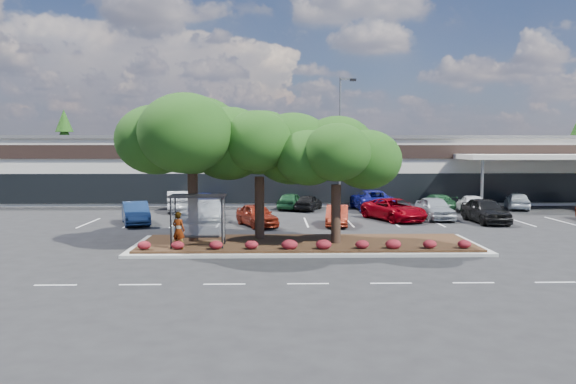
{
  "coord_description": "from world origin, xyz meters",
  "views": [
    {
      "loc": [
        -3.66,
        -25.1,
        5.24
      ],
      "look_at": [
        -2.9,
        7.56,
        2.6
      ],
      "focal_mm": 35.0,
      "sensor_mm": 36.0,
      "label": 1
    }
  ],
  "objects": [
    {
      "name": "ground",
      "position": [
        0.0,
        0.0,
        0.0
      ],
      "size": [
        160.0,
        160.0,
        0.0
      ],
      "primitive_type": "plane",
      "color": "black",
      "rests_on": "ground"
    },
    {
      "name": "retail_store",
      "position": [
        0.06,
        33.91,
        3.15
      ],
      "size": [
        80.4,
        25.2,
        6.25
      ],
      "color": "silver",
      "rests_on": "ground"
    },
    {
      "name": "landscape_island",
      "position": [
        -2.0,
        4.0,
        0.12
      ],
      "size": [
        18.0,
        6.0,
        0.26
      ],
      "color": "#9F9F9A",
      "rests_on": "ground"
    },
    {
      "name": "lane_markings",
      "position": [
        -0.14,
        10.42,
        0.01
      ],
      "size": [
        33.12,
        20.06,
        0.01
      ],
      "color": "silver",
      "rests_on": "ground"
    },
    {
      "name": "shrub_row",
      "position": [
        -2.0,
        1.9,
        0.51
      ],
      "size": [
        17.0,
        0.8,
        0.5
      ],
      "primitive_type": null,
      "color": "maroon",
      "rests_on": "landscape_island"
    },
    {
      "name": "bus_shelter",
      "position": [
        -7.5,
        2.95,
        2.31
      ],
      "size": [
        2.75,
        1.55,
        2.59
      ],
      "color": "black",
      "rests_on": "landscape_island"
    },
    {
      "name": "island_tree_west",
      "position": [
        -8.0,
        4.5,
        4.21
      ],
      "size": [
        7.2,
        7.2,
        7.89
      ],
      "primitive_type": null,
      "color": "#153B10",
      "rests_on": "landscape_island"
    },
    {
      "name": "island_tree_mid",
      "position": [
        -4.5,
        5.2,
        3.92
      ],
      "size": [
        6.6,
        6.6,
        7.32
      ],
      "primitive_type": null,
      "color": "#153B10",
      "rests_on": "landscape_island"
    },
    {
      "name": "island_tree_east",
      "position": [
        -0.5,
        3.7,
        3.51
      ],
      "size": [
        5.8,
        5.8,
        6.5
      ],
      "primitive_type": null,
      "color": "#153B10",
      "rests_on": "landscape_island"
    },
    {
      "name": "conifer_north_west",
      "position": [
        -30.0,
        46.0,
        5.0
      ],
      "size": [
        4.4,
        4.4,
        10.0
      ],
      "primitive_type": "cone",
      "color": "#153B10",
      "rests_on": "ground"
    },
    {
      "name": "person_waiting",
      "position": [
        -8.36,
        2.1,
        1.18
      ],
      "size": [
        0.79,
        0.66,
        1.83
      ],
      "primitive_type": "imported",
      "rotation": [
        0.0,
        0.0,
        2.75
      ],
      "color": "#594C47",
      "rests_on": "landscape_island"
    },
    {
      "name": "light_pole",
      "position": [
        1.34,
        17.1,
        4.64
      ],
      "size": [
        1.41,
        0.76,
        10.44
      ],
      "rotation": [
        0.0,
        0.0,
        -0.32
      ],
      "color": "#9F9F9A",
      "rests_on": "ground"
    },
    {
      "name": "car_0",
      "position": [
        -13.08,
        12.77,
        0.76
      ],
      "size": [
        2.98,
        4.91,
        1.53
      ],
      "primitive_type": "imported",
      "rotation": [
        0.0,
        0.0,
        0.32
      ],
      "color": "navy",
      "rests_on": "ground"
    },
    {
      "name": "car_1",
      "position": [
        -8.92,
        14.73,
        0.75
      ],
      "size": [
        3.06,
        4.73,
        1.5
      ],
      "primitive_type": "imported",
      "rotation": [
        0.0,
        0.0,
        -0.32
      ],
      "color": "silver",
      "rests_on": "ground"
    },
    {
      "name": "car_2",
      "position": [
        -8.36,
        14.96,
        0.7
      ],
      "size": [
        2.33,
        4.49,
        1.41
      ],
      "primitive_type": "imported",
      "rotation": [
        0.0,
        0.0,
        0.2
      ],
      "color": "silver",
      "rests_on": "ground"
    },
    {
      "name": "car_3",
      "position": [
        -4.86,
        11.73,
        0.74
      ],
      "size": [
        3.31,
        4.67,
        1.48
      ],
      "primitive_type": "imported",
      "rotation": [
        0.0,
        0.0,
        0.41
      ],
      "color": "maroon",
      "rests_on": "ground"
    },
    {
      "name": "car_4",
      "position": [
        0.48,
        11.86,
        0.67
      ],
      "size": [
        1.95,
        4.24,
        1.35
      ],
      "primitive_type": "imported",
      "rotation": [
        0.0,
        0.0,
        -0.13
      ],
      "color": "maroon",
      "rests_on": "ground"
    },
    {
      "name": "car_5",
      "position": [
        4.82,
        14.44,
        0.77
      ],
      "size": [
        4.47,
        6.13,
        1.55
      ],
      "primitive_type": "imported",
      "rotation": [
        0.0,
        0.0,
        0.38
      ],
      "color": "#88000B",
      "rests_on": "ground"
    },
    {
      "name": "car_6",
      "position": [
        7.9,
        14.95,
        0.81
      ],
      "size": [
        2.14,
        4.84,
        1.62
      ],
      "primitive_type": "imported",
      "rotation": [
        0.0,
        0.0,
        0.05
      ],
      "color": "#999FA5",
      "rests_on": "ground"
    },
    {
      "name": "car_7",
      "position": [
        10.87,
        13.03,
        0.86
      ],
      "size": [
        2.28,
        5.13,
        1.72
      ],
      "primitive_type": "imported",
      "rotation": [
        0.0,
        0.0,
        0.05
      ],
      "color": "black",
      "rests_on": "ground"
    },
    {
      "name": "car_9",
      "position": [
        -9.61,
        20.11,
        0.78
      ],
      "size": [
        4.08,
        5.78,
        1.56
      ],
      "primitive_type": "imported",
      "rotation": [
        0.0,
        0.0,
        3.54
      ],
      "color": "navy",
      "rests_on": "ground"
    },
    {
      "name": "car_10",
      "position": [
        -11.48,
        20.29,
        0.84
      ],
      "size": [
        2.68,
        5.33,
        1.68
      ],
      "primitive_type": "imported",
      "rotation": [
        0.0,
        0.0,
        3.33
      ],
      "color": "#B2B2B2",
      "rests_on": "ground"
    },
    {
      "name": "car_11",
      "position": [
        -0.89,
        20.86,
        0.66
      ],
      "size": [
        2.72,
        4.18,
        1.32
      ],
      "primitive_type": "imported",
      "rotation": [
        0.0,
        0.0,
        2.82
      ],
      "color": "black",
      "rests_on": "ground"
    },
    {
      "name": "car_12",
      "position": [
        -2.31,
        21.66,
        0.71
      ],
      "size": [
        2.74,
        4.46,
        1.42
      ],
      "primitive_type": "imported",
      "rotation": [
        0.0,
        0.0,
        2.87
      ],
      "color": "#1D502B",
      "rests_on": "ground"
    },
    {
      "name": "car_13",
      "position": [
        4.33,
        20.85,
        0.85
      ],
      "size": [
        3.14,
        6.26,
        1.7
      ],
      "primitive_type": "imported",
      "rotation": [
        0.0,
        0.0,
        3.19
      ],
      "color": "navy",
      "rests_on": "ground"
    },
    {
      "name": "car_14",
      "position": [
        9.77,
        20.98,
        0.66
      ],
      "size": [
        2.46,
        4.78,
        1.33
      ],
      "primitive_type": "imported",
      "rotation": [
        0.0,
        0.0,
        3.28
      ],
      "color": "#20522E",
      "rests_on": "ground"
    },
    {
      "name": "car_15",
      "position": [
        11.82,
        18.46,
        0.76
      ],
      "size": [
        2.38,
        4.66,
        1.52
      ],
      "primitive_type": "imported",
      "rotation": [
        0.0,
        0.0,
        3.01
      ],
      "color": "white",
      "rests_on": "ground"
    },
    {
      "name": "car_16",
      "position": [
        16.66,
        21.21,
        0.72
      ],
      "size": [
        2.79,
        4.56,
        1.45
      ],
      "primitive_type": "imported",
      "rotation": [
        0.0,
        0.0,
        2.87
      ],
      "color": "silver",
      "rests_on": "ground"
    }
  ]
}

